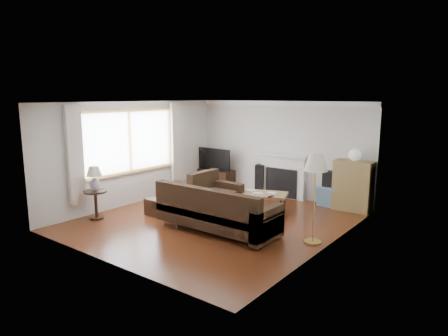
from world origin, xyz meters
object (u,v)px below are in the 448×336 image
Objects in this scene: bookshelf at (353,186)px; side_table at (96,205)px; tv_stand at (216,178)px; coffee_table at (260,203)px; sectional_sofa at (217,210)px; floor_lamp at (314,199)px.

bookshelf is 1.89× the size of side_table.
coffee_table is at bearing -30.57° from tv_stand.
sectional_sofa is (-1.60, -3.02, -0.15)m from bookshelf.
tv_stand is 4.00m from bookshelf.
side_table is (-2.59, -2.53, 0.08)m from coffee_table.
tv_stand is at bearing -179.52° from bookshelf.
sectional_sofa is 4.32× the size of side_table.
bookshelf is at bearing 94.03° from floor_lamp.
side_table is (-4.19, -3.97, -0.28)m from bookshelf.
sectional_sofa is at bearing -117.95° from bookshelf.
coffee_table is (-0.00, 1.57, -0.20)m from sectional_sofa.
bookshelf is 2.48m from floor_lamp.
side_table is (-0.20, -3.94, 0.05)m from tv_stand.
side_table is (-4.37, -1.51, -0.50)m from floor_lamp.
tv_stand is 1.69× the size of side_table.
coffee_table is (2.39, -1.41, -0.03)m from tv_stand.
sectional_sofa reaches higher than coffee_table.
coffee_table is at bearing 44.31° from side_table.
bookshelf is at bearing 62.05° from sectional_sofa.
tv_stand is at bearing 149.71° from floor_lamp.
bookshelf is 5.78m from side_table.
bookshelf reaches higher than side_table.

